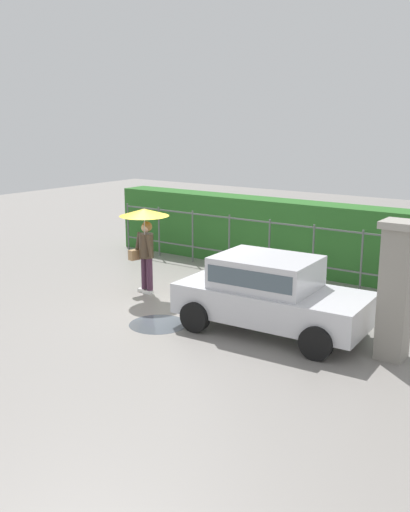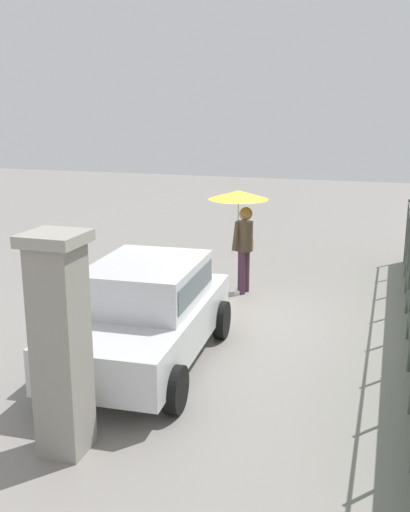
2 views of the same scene
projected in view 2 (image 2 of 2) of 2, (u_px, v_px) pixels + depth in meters
The scene contains 5 objects.
ground_plane at pixel (231, 315), 10.72m from camera, with size 40.00×40.00×0.00m, color gray.
car at pixel (146, 309), 8.61m from camera, with size 3.81×2.01×1.48m.
pedestrian at pixel (241, 215), 11.63m from camera, with size 1.15×1.15×2.04m.
gate_pillar at pixel (61, 343), 6.28m from camera, with size 0.60×0.60×2.42m.
puddle_near at pixel (139, 311), 10.95m from camera, with size 1.18×1.18×0.00m, color #4C545B.
Camera 2 is at (9.81, 2.58, 3.67)m, focal length 42.29 mm.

